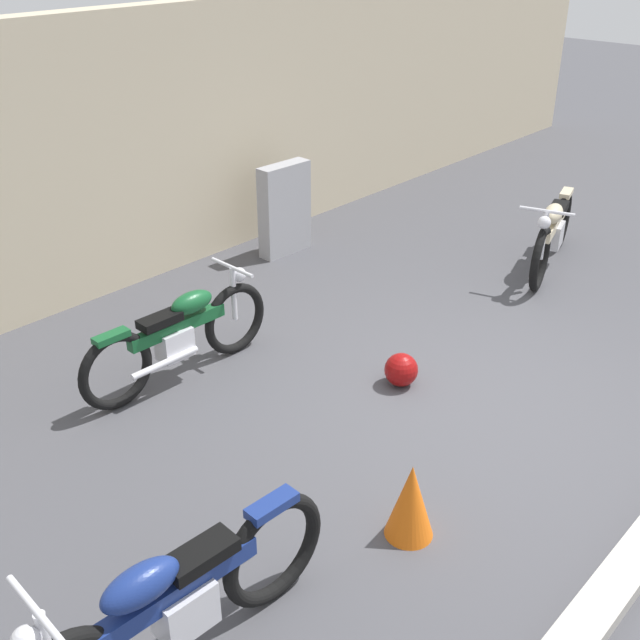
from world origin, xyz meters
name	(u,v)px	position (x,y,z in m)	size (l,w,h in m)	color
ground_plane	(489,412)	(0.00, 0.00, 0.00)	(40.00, 40.00, 0.00)	#47474C
building_wall	(151,146)	(0.00, 4.30, 1.40)	(18.00, 0.30, 2.80)	beige
stone_marker	(285,209)	(1.24, 3.57, 0.54)	(0.66, 0.20, 1.07)	#9E9EA3
helmet	(401,370)	(-0.16, 0.78, 0.14)	(0.29, 0.29, 0.29)	maroon
traffic_cone	(411,501)	(-1.56, -0.35, 0.28)	(0.32, 0.32, 0.55)	orange
motorcycle_cream	(552,232)	(2.95, 1.04, 0.43)	(1.94, 0.80, 0.90)	black
motorcycle_blue	(173,606)	(-3.20, -0.04, 0.44)	(2.05, 0.57, 0.92)	black
motorcycle_green	(180,335)	(-1.34, 2.26, 0.42)	(1.92, 0.54, 0.86)	black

